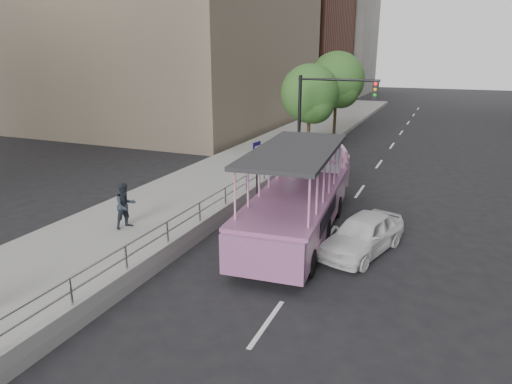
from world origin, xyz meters
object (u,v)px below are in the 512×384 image
Objects in this scene: car at (363,234)px; pedestrian_mid at (125,206)px; street_tree_near at (311,96)px; traffic_signal at (321,109)px; street_tree_far at (338,82)px; parking_sign at (257,164)px; duck_boat at (302,196)px.

pedestrian_mid reaches higher than car.
traffic_signal is at bearing -65.02° from street_tree_near.
parking_sign is at bearing -89.60° from street_tree_far.
car is at bearing -35.16° from parking_sign.
duck_boat is 1.77× the size of street_tree_near.
parking_sign is 9.33m from street_tree_near.
street_tree_near is at bearing 114.98° from traffic_signal.
car is 14.39m from street_tree_near.
street_tree_far is at bearing 99.59° from duck_boat.
duck_boat is at bearing -40.01° from parking_sign.
duck_boat is 8.49m from traffic_signal.
street_tree_far is (2.61, 20.65, 3.18)m from pedestrian_mid.
duck_boat is 2.65× the size of car.
street_tree_far is at bearing 88.09° from street_tree_near.
street_tree_far reaches higher than pedestrian_mid.
car is 6.63m from parking_sign.
car is 10.64m from traffic_signal.
street_tree_near is (-5.66, 12.85, 3.17)m from car.
pedestrian_mid is 21.06m from street_tree_far.
street_tree_near reaches higher than parking_sign.
car is at bearing -66.66° from traffic_signal.
traffic_signal reaches higher than duck_boat.
parking_sign is (-5.36, 3.77, 1.02)m from car.
parking_sign reaches higher than pedestrian_mid.
pedestrian_mid is 15.09m from street_tree_near.
pedestrian_mid is at bearing -115.90° from parking_sign.
street_tree_near is at bearing 91.92° from parking_sign.
traffic_signal is at bearing 77.10° from parking_sign.
traffic_signal is at bearing 2.24° from pedestrian_mid.
street_tree_near reaches higher than car.
street_tree_near is at bearing 130.30° from car.
street_tree_far is (-1.40, 9.43, 0.81)m from traffic_signal.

